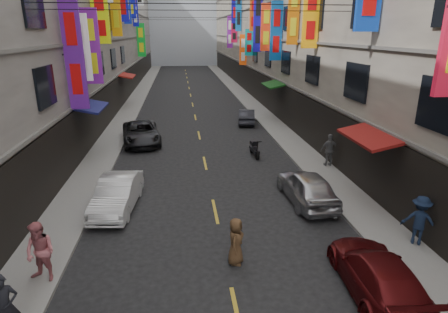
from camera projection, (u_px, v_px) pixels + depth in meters
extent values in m
cube|color=slate|center=(132.00, 105.00, 37.32)|extent=(2.00, 90.00, 0.12)
cube|color=slate|center=(251.00, 103.00, 38.67)|extent=(2.00, 90.00, 0.12)
cube|color=gray|center=(56.00, 3.00, 33.67)|extent=(10.00, 90.00, 19.00)
cube|color=black|center=(121.00, 91.00, 36.76)|extent=(0.12, 85.50, 3.00)
cube|color=#66635E|center=(120.00, 73.00, 36.23)|extent=(0.16, 90.00, 0.14)
cube|color=#66635E|center=(117.00, 39.00, 35.21)|extent=(0.16, 90.00, 0.14)
cube|color=#66635E|center=(114.00, 2.00, 34.20)|extent=(0.16, 90.00, 0.14)
cube|color=#A89F8D|center=(314.00, 5.00, 36.35)|extent=(10.00, 90.00, 19.00)
cube|color=black|center=(260.00, 89.00, 38.32)|extent=(0.12, 85.50, 3.00)
cube|color=#66635E|center=(261.00, 72.00, 37.78)|extent=(0.16, 90.00, 0.14)
cube|color=#66635E|center=(262.00, 39.00, 36.77)|extent=(0.16, 90.00, 0.14)
cube|color=#66635E|center=(263.00, 4.00, 35.75)|extent=(0.16, 90.00, 0.14)
cube|color=#ABB2BE|center=(182.00, 13.00, 81.64)|extent=(18.00, 8.00, 22.00)
cube|color=#4C1577|center=(74.00, 55.00, 18.62)|extent=(0.93, 0.18, 5.46)
cylinder|color=black|center=(73.00, 55.00, 18.62)|extent=(1.03, 0.08, 0.08)
cube|color=white|center=(82.00, 48.00, 20.32)|extent=(0.85, 0.18, 3.54)
cylinder|color=black|center=(81.00, 48.00, 20.32)|extent=(0.95, 0.08, 0.08)
cube|color=#FAA30D|center=(311.00, 16.00, 21.59)|extent=(0.94, 0.18, 3.62)
cylinder|color=black|center=(312.00, 16.00, 21.59)|extent=(1.04, 0.08, 0.08)
cube|color=#691782|center=(92.00, 47.00, 22.37)|extent=(0.99, 0.18, 4.38)
cylinder|color=black|center=(91.00, 47.00, 22.37)|extent=(1.09, 0.08, 0.08)
cube|color=#C5600A|center=(294.00, 12.00, 25.05)|extent=(0.76, 0.18, 4.15)
cylinder|color=black|center=(294.00, 12.00, 25.06)|extent=(0.86, 0.08, 0.08)
cube|color=#C6DC0B|center=(100.00, 15.00, 24.92)|extent=(1.11, 0.18, 3.62)
cylinder|color=black|center=(99.00, 15.00, 24.92)|extent=(1.21, 0.08, 0.08)
cube|color=#0D4C9C|center=(276.00, 31.00, 29.30)|extent=(0.92, 0.18, 4.45)
cylinder|color=black|center=(277.00, 31.00, 29.31)|extent=(1.02, 0.08, 0.08)
cube|color=red|center=(266.00, 27.00, 32.59)|extent=(0.93, 0.18, 3.96)
cylinder|color=black|center=(267.00, 27.00, 32.60)|extent=(1.03, 0.08, 0.08)
cube|color=orange|center=(115.00, 5.00, 32.03)|extent=(0.84, 0.18, 5.16)
cylinder|color=black|center=(115.00, 5.00, 32.03)|extent=(0.94, 0.08, 0.08)
cube|color=#160EAD|center=(258.00, 21.00, 36.09)|extent=(0.82, 0.18, 5.74)
cylinder|color=black|center=(258.00, 21.00, 36.10)|extent=(0.92, 0.08, 0.08)
cube|color=#CD4A13|center=(253.00, 14.00, 38.26)|extent=(0.74, 0.18, 3.35)
cylinder|color=black|center=(254.00, 14.00, 38.26)|extent=(0.84, 0.08, 0.08)
cube|color=#0C9598|center=(249.00, 42.00, 40.77)|extent=(0.87, 0.18, 2.77)
cylinder|color=black|center=(249.00, 42.00, 40.78)|extent=(0.97, 0.08, 0.08)
cube|color=#0F28B4|center=(127.00, 8.00, 39.80)|extent=(0.79, 0.18, 3.23)
cylinder|color=black|center=(126.00, 8.00, 39.80)|extent=(0.89, 0.08, 0.08)
cube|color=#0E13A8|center=(130.00, 2.00, 41.93)|extent=(1.06, 0.18, 3.55)
cylinder|color=black|center=(130.00, 2.00, 41.93)|extent=(1.16, 0.08, 0.08)
cube|color=#FA500D|center=(243.00, 50.00, 44.75)|extent=(0.85, 0.18, 3.52)
cylinder|color=black|center=(243.00, 50.00, 44.75)|extent=(0.95, 0.08, 0.08)
cube|color=#0E5BAB|center=(239.00, 8.00, 47.18)|extent=(0.73, 0.18, 5.49)
cylinder|color=black|center=(239.00, 8.00, 47.18)|extent=(0.83, 0.08, 0.08)
cube|color=#0D0F99|center=(135.00, 12.00, 47.89)|extent=(0.73, 0.18, 3.52)
cylinder|color=black|center=(135.00, 12.00, 47.88)|extent=(0.83, 0.08, 0.08)
cube|color=#120D98|center=(235.00, 4.00, 48.92)|extent=(0.99, 0.18, 4.76)
cylinder|color=black|center=(236.00, 4.00, 48.93)|extent=(1.09, 0.08, 0.08)
cube|color=#C6123E|center=(234.00, 31.00, 51.25)|extent=(0.83, 0.18, 3.02)
cylinder|color=black|center=(235.00, 31.00, 51.26)|extent=(0.93, 0.08, 0.08)
cube|color=#0D9527|center=(141.00, 40.00, 52.28)|extent=(1.11, 0.18, 4.48)
cylinder|color=black|center=(141.00, 40.00, 52.27)|extent=(1.21, 0.08, 0.08)
cube|color=#751A8F|center=(230.00, 32.00, 55.50)|extent=(0.81, 0.18, 4.50)
cylinder|color=black|center=(230.00, 32.00, 55.50)|extent=(0.91, 0.08, 0.08)
cube|color=maroon|center=(369.00, 136.00, 15.16)|extent=(1.39, 3.20, 0.41)
cube|color=navy|center=(91.00, 106.00, 21.29)|extent=(1.39, 3.20, 0.41)
cube|color=#124514|center=(273.00, 84.00, 30.23)|extent=(1.39, 3.20, 0.41)
cube|color=maroon|center=(127.00, 75.00, 36.36)|extent=(1.39, 3.20, 0.41)
cylinder|color=black|center=(205.00, 4.00, 16.58)|extent=(14.00, 0.04, 0.04)
cylinder|color=black|center=(192.00, 0.00, 29.39)|extent=(14.00, 0.04, 0.04)
cylinder|color=black|center=(188.00, 17.00, 42.83)|extent=(14.00, 0.04, 0.04)
cube|color=gold|center=(215.00, 211.00, 15.40)|extent=(0.12, 2.20, 0.01)
cube|color=gold|center=(205.00, 163.00, 21.06)|extent=(0.12, 2.20, 0.01)
cube|color=gold|center=(199.00, 135.00, 26.71)|extent=(0.12, 2.20, 0.01)
cube|color=gold|center=(195.00, 117.00, 32.36)|extent=(0.12, 2.20, 0.01)
cube|color=gold|center=(193.00, 105.00, 38.01)|extent=(0.12, 2.20, 0.01)
cube|color=gold|center=(191.00, 95.00, 43.67)|extent=(0.12, 2.20, 0.01)
cube|color=gold|center=(189.00, 88.00, 49.32)|extent=(0.12, 2.20, 0.01)
cube|color=gold|center=(188.00, 82.00, 54.97)|extent=(0.12, 2.20, 0.01)
cube|color=gold|center=(187.00, 77.00, 60.62)|extent=(0.12, 2.20, 0.01)
cube|color=gold|center=(186.00, 74.00, 66.27)|extent=(0.12, 2.20, 0.01)
cube|color=gold|center=(185.00, 70.00, 71.93)|extent=(0.12, 2.20, 0.01)
cylinder|color=black|center=(257.00, 156.00, 21.51)|extent=(0.15, 0.51, 0.50)
cylinder|color=black|center=(252.00, 149.00, 22.72)|extent=(0.15, 0.51, 0.50)
cube|color=black|center=(254.00, 150.00, 22.07)|extent=(0.39, 1.32, 0.18)
cube|color=black|center=(254.00, 143.00, 22.19)|extent=(0.36, 0.57, 0.22)
cylinder|color=black|center=(257.00, 148.00, 21.46)|extent=(0.10, 0.36, 0.88)
cylinder|color=black|center=(257.00, 142.00, 21.35)|extent=(0.50, 0.09, 0.06)
imported|color=silver|center=(117.00, 194.00, 15.40)|extent=(1.83, 4.20, 1.34)
imported|color=black|center=(141.00, 133.00, 24.62)|extent=(3.02, 5.26, 1.38)
imported|color=#560E10|center=(377.00, 274.00, 10.38)|extent=(2.02, 4.40, 1.24)
imported|color=#B1B2B6|center=(307.00, 187.00, 16.04)|extent=(1.84, 4.21, 1.41)
imported|color=#282931|center=(247.00, 116.00, 30.00)|extent=(1.81, 3.69, 1.16)
imported|color=black|center=(5.00, 307.00, 8.66)|extent=(0.79, 0.76, 1.68)
imported|color=#C4676F|center=(40.00, 252.00, 10.68)|extent=(1.05, 0.90, 1.83)
imported|color=#121C32|center=(420.00, 220.00, 12.59)|extent=(1.26, 1.11, 1.74)
imported|color=#59595C|center=(330.00, 150.00, 20.03)|extent=(1.05, 0.62, 1.76)
imported|color=#533921|center=(236.00, 241.00, 11.73)|extent=(0.75, 0.89, 1.55)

